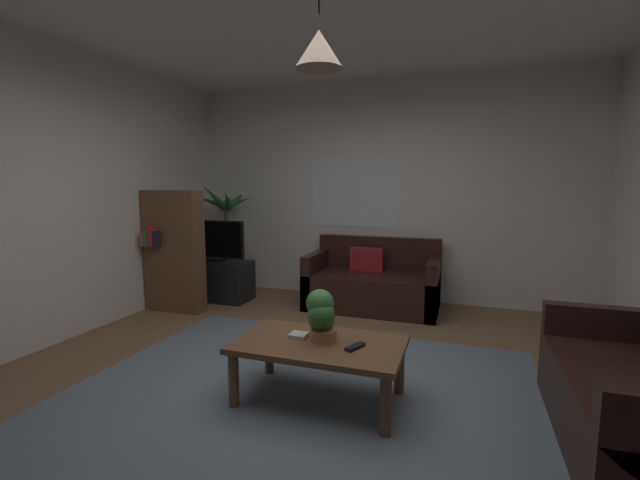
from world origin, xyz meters
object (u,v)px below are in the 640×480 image
(book_on_table_0, at_px, (299,335))
(tv_stand, at_px, (216,280))
(bookshelf_corner, at_px, (174,251))
(potted_plant_on_table, at_px, (321,314))
(potted_palm_corner, at_px, (227,241))
(coffee_table, at_px, (319,350))
(tv, at_px, (214,240))
(couch_under_window, at_px, (373,285))
(pendant_lamp, at_px, (319,49))
(remote_on_table_0, at_px, (355,347))

(book_on_table_0, relative_size, tv_stand, 0.13)
(tv_stand, bearing_deg, bookshelf_corner, -107.90)
(potted_plant_on_table, distance_m, potted_palm_corner, 3.33)
(coffee_table, bearing_deg, tv, 136.63)
(couch_under_window, bearing_deg, tv_stand, -171.93)
(book_on_table_0, height_order, potted_plant_on_table, potted_plant_on_table)
(potted_palm_corner, bearing_deg, bookshelf_corner, -92.89)
(coffee_table, bearing_deg, pendant_lamp, -26.57)
(pendant_lamp, bearing_deg, tv_stand, 136.32)
(potted_plant_on_table, relative_size, potted_palm_corner, 0.23)
(couch_under_window, distance_m, pendant_lamp, 3.05)
(coffee_table, xyz_separation_m, pendant_lamp, (0.00, -0.00, 1.95))
(tv, height_order, bookshelf_corner, bookshelf_corner)
(potted_palm_corner, xyz_separation_m, pendant_lamp, (2.23, -2.49, 1.61))
(potted_plant_on_table, height_order, tv_stand, potted_plant_on_table)
(book_on_table_0, xyz_separation_m, remote_on_table_0, (0.42, -0.08, -0.00))
(tv_stand, bearing_deg, potted_plant_on_table, -43.21)
(remote_on_table_0, height_order, potted_plant_on_table, potted_plant_on_table)
(couch_under_window, bearing_deg, bookshelf_corner, -158.50)
(couch_under_window, height_order, pendant_lamp, pendant_lamp)
(book_on_table_0, height_order, tv_stand, tv_stand)
(couch_under_window, distance_m, coffee_table, 2.28)
(remote_on_table_0, bearing_deg, pendant_lamp, 15.85)
(potted_palm_corner, relative_size, bookshelf_corner, 1.09)
(couch_under_window, distance_m, tv, 2.06)
(tv, bearing_deg, coffee_table, -43.37)
(potted_plant_on_table, bearing_deg, couch_under_window, 93.03)
(book_on_table_0, xyz_separation_m, potted_plant_on_table, (0.17, -0.01, 0.17))
(bookshelf_corner, bearing_deg, tv_stand, 72.10)
(couch_under_window, distance_m, potted_plant_on_table, 2.28)
(potted_plant_on_table, bearing_deg, pendant_lamp, -100.20)
(tv_stand, xyz_separation_m, pendant_lamp, (2.09, -2.00, 2.05))
(potted_palm_corner, bearing_deg, tv, -75.71)
(bookshelf_corner, bearing_deg, coffee_table, -32.06)
(remote_on_table_0, distance_m, potted_plant_on_table, 0.31)
(couch_under_window, bearing_deg, remote_on_table_0, -80.83)
(bookshelf_corner, bearing_deg, potted_plant_on_table, -31.49)
(couch_under_window, height_order, potted_palm_corner, potted_palm_corner)
(potted_plant_on_table, bearing_deg, remote_on_table_0, -13.92)
(potted_plant_on_table, xyz_separation_m, bookshelf_corner, (-2.28, 1.40, 0.11))
(remote_on_table_0, height_order, pendant_lamp, pendant_lamp)
(remote_on_table_0, xyz_separation_m, tv, (-2.35, 2.01, 0.34))
(couch_under_window, distance_m, potted_palm_corner, 2.16)
(couch_under_window, xyz_separation_m, bookshelf_corner, (-2.17, -0.85, 0.43))
(remote_on_table_0, height_order, bookshelf_corner, bookshelf_corner)
(potted_plant_on_table, relative_size, bookshelf_corner, 0.25)
(book_on_table_0, height_order, tv, tv)
(remote_on_table_0, relative_size, potted_palm_corner, 0.11)
(coffee_table, xyz_separation_m, potted_palm_corner, (-2.23, 2.49, 0.33))
(remote_on_table_0, relative_size, potted_plant_on_table, 0.45)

